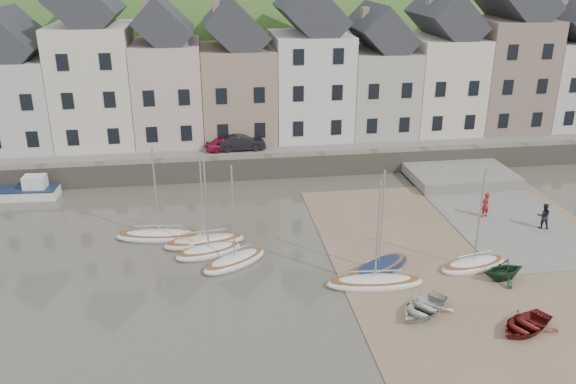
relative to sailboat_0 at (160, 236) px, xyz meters
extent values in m
plane|color=#444135|center=(8.12, -6.61, -0.26)|extent=(160.00, 160.00, 0.00)
cube|color=#355823|center=(8.12, 25.39, 0.49)|extent=(90.00, 30.00, 1.50)
cube|color=slate|center=(8.12, 13.89, 1.29)|extent=(70.00, 7.00, 0.10)
cube|color=slate|center=(8.12, 10.39, 0.64)|extent=(70.00, 1.20, 1.80)
cube|color=#776148|center=(19.12, -6.61, -0.23)|extent=(18.00, 26.00, 0.06)
cube|color=slate|center=(23.12, 1.39, -0.20)|extent=(8.00, 18.00, 0.12)
ellipsoid|color=#355823|center=(3.12, 53.39, -18.26)|extent=(134.40, 84.00, 84.00)
cube|color=#BCBCB7|center=(-11.93, 17.39, 4.99)|extent=(5.80, 8.00, 7.50)
cube|color=beige|center=(-5.78, 17.39, 6.24)|extent=(6.40, 8.00, 10.00)
cube|color=#C2A6A1|center=(0.27, 17.39, 5.49)|extent=(5.60, 8.00, 8.50)
cube|color=gray|center=(-1.13, 17.39, 12.56)|extent=(0.60, 0.90, 1.40)
cube|color=gray|center=(6.22, 17.39, 5.24)|extent=(6.20, 8.00, 8.00)
cube|color=gray|center=(4.67, 17.39, 12.37)|extent=(0.60, 0.90, 1.40)
cube|color=silver|center=(12.67, 17.39, 5.74)|extent=(6.60, 8.00, 9.00)
cube|color=#AAA69B|center=(18.92, 17.39, 4.99)|extent=(5.80, 8.00, 7.50)
cube|color=gray|center=(17.47, 17.39, 11.66)|extent=(0.60, 0.90, 1.40)
cube|color=beige|center=(24.87, 17.39, 5.49)|extent=(6.00, 8.00, 8.50)
cube|color=gray|center=(23.37, 17.39, 12.77)|extent=(0.60, 0.90, 1.40)
cube|color=#826B5E|center=(31.12, 17.39, 6.24)|extent=(6.40, 8.00, 10.00)
cube|color=beige|center=(37.27, 17.39, 5.24)|extent=(5.80, 8.00, 8.00)
cube|color=gray|center=(35.82, 17.39, 12.16)|extent=(0.60, 0.90, 1.40)
ellipsoid|color=silver|center=(0.00, 0.00, -0.06)|extent=(5.66, 2.20, 0.84)
ellipsoid|color=brown|center=(0.00, 0.00, 0.16)|extent=(5.20, 2.00, 0.20)
cylinder|color=#B2B5B7|center=(0.00, 0.00, 3.04)|extent=(0.10, 0.10, 5.60)
cylinder|color=#B2B5B7|center=(0.00, 0.00, 0.69)|extent=(3.02, 0.47, 0.08)
ellipsoid|color=silver|center=(3.04, -2.58, -0.06)|extent=(4.31, 2.63, 0.84)
ellipsoid|color=brown|center=(3.04, -2.58, 0.16)|extent=(3.96, 2.40, 0.20)
cylinder|color=#B2B5B7|center=(3.04, -2.58, 3.04)|extent=(0.10, 0.10, 5.60)
cylinder|color=#B2B5B7|center=(3.04, -2.58, 0.69)|extent=(2.15, 0.73, 0.08)
ellipsoid|color=beige|center=(2.80, -1.25, -0.06)|extent=(5.15, 2.11, 0.84)
ellipsoid|color=brown|center=(2.80, -1.25, 0.16)|extent=(4.74, 1.92, 0.20)
cylinder|color=#B2B5B7|center=(2.80, -1.25, 3.04)|extent=(0.10, 0.10, 5.60)
cylinder|color=#B2B5B7|center=(2.80, -1.25, 0.69)|extent=(2.74, 0.42, 0.08)
ellipsoid|color=silver|center=(4.51, -4.01, -0.06)|extent=(4.38, 3.58, 0.84)
ellipsoid|color=brown|center=(4.51, -4.01, 0.16)|extent=(4.02, 3.27, 0.20)
cylinder|color=#B2B5B7|center=(4.51, -4.01, 3.04)|extent=(0.10, 0.10, 5.60)
cylinder|color=#B2B5B7|center=(4.51, -4.01, 0.69)|extent=(2.00, 1.34, 0.08)
ellipsoid|color=silver|center=(11.86, -7.54, -0.06)|extent=(5.39, 1.91, 0.84)
ellipsoid|color=brown|center=(11.86, -7.54, 0.16)|extent=(4.96, 1.74, 0.20)
cylinder|color=#B2B5B7|center=(11.86, -7.54, 3.04)|extent=(0.10, 0.10, 5.60)
cylinder|color=#B2B5B7|center=(11.86, -7.54, 0.69)|extent=(2.91, 0.31, 0.08)
ellipsoid|color=#152243|center=(12.55, -5.96, -0.06)|extent=(4.67, 3.70, 0.84)
ellipsoid|color=brown|center=(12.55, -5.96, 0.16)|extent=(4.28, 3.38, 0.20)
cylinder|color=#B2B5B7|center=(12.55, -5.96, 3.04)|extent=(0.10, 0.10, 5.60)
cylinder|color=#B2B5B7|center=(12.55, -5.96, 0.69)|extent=(2.17, 1.40, 0.08)
ellipsoid|color=silver|center=(17.99, -6.44, -0.06)|extent=(4.42, 2.39, 0.84)
ellipsoid|color=brown|center=(17.99, -6.44, 0.16)|extent=(4.06, 2.18, 0.20)
cylinder|color=#B2B5B7|center=(17.99, -6.44, 3.04)|extent=(0.10, 0.10, 5.60)
cylinder|color=#B2B5B7|center=(17.99, -6.44, 0.69)|extent=(2.26, 0.59, 0.08)
cube|color=silver|center=(-10.08, 8.42, 0.09)|extent=(4.54, 1.93, 0.70)
cube|color=#152243|center=(-10.08, 8.42, 0.46)|extent=(4.45, 1.97, 0.08)
cube|color=silver|center=(-9.42, 8.46, 0.94)|extent=(1.62, 1.28, 1.00)
imported|color=silver|center=(13.48, -10.51, 0.14)|extent=(3.99, 3.84, 0.67)
imported|color=#17341E|center=(19.01, -7.95, 0.44)|extent=(2.73, 2.45, 1.27)
imported|color=maroon|center=(17.75, -12.59, 0.13)|extent=(3.85, 3.47, 0.66)
imported|color=maroon|center=(21.77, 0.14, 0.73)|extent=(0.74, 0.61, 1.74)
imported|color=black|center=(24.70, -2.13, 0.72)|extent=(1.00, 0.88, 1.72)
imported|color=maroon|center=(4.87, 12.89, 1.91)|extent=(3.52, 1.82, 1.14)
imported|color=black|center=(6.17, 12.89, 1.99)|extent=(3.97, 1.47, 1.30)
camera|label=1|loc=(3.22, -34.41, 16.32)|focal=36.82mm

